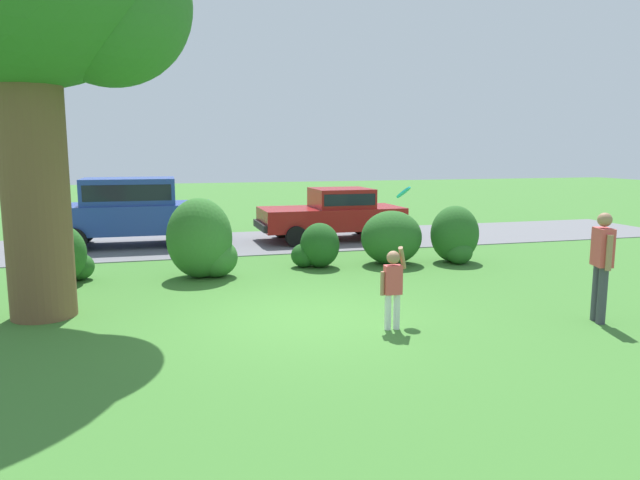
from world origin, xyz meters
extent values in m
plane|color=#3D752D|center=(0.00, 0.00, 0.00)|extent=(80.00, 80.00, 0.00)
cube|color=slate|center=(0.00, 7.99, 0.01)|extent=(28.00, 4.40, 0.02)
cylinder|color=brown|center=(-4.05, 1.24, 2.10)|extent=(1.02, 1.02, 4.19)
ellipsoid|color=#33702B|center=(-2.81, 1.24, 4.98)|extent=(2.60, 2.60, 2.60)
ellipsoid|color=#286023|center=(-4.18, 3.72, 0.61)|extent=(1.10, 0.95, 1.23)
ellipsoid|color=#286023|center=(-3.84, 4.00, 0.28)|extent=(0.63, 0.63, 0.56)
ellipsoid|color=#33702B|center=(-1.37, 3.58, 0.85)|extent=(1.38, 1.28, 1.70)
ellipsoid|color=#33702B|center=(-1.04, 3.55, 0.42)|extent=(0.93, 0.93, 0.84)
ellipsoid|color=#1E511C|center=(1.38, 3.97, 0.52)|extent=(0.91, 0.94, 1.03)
ellipsoid|color=#1E511C|center=(1.03, 4.07, 0.28)|extent=(0.61, 0.61, 0.55)
ellipsoid|color=#286023|center=(3.12, 3.88, 0.64)|extent=(1.46, 1.28, 1.27)
ellipsoid|color=#286023|center=(3.07, 3.95, 0.51)|extent=(1.13, 1.13, 1.02)
ellipsoid|color=#286023|center=(4.71, 3.73, 0.68)|extent=(1.17, 1.09, 1.37)
ellipsoid|color=#286023|center=(4.68, 3.44, 0.29)|extent=(0.63, 0.63, 0.57)
cube|color=maroon|center=(2.78, 7.77, 0.68)|extent=(4.22, 1.89, 0.64)
cube|color=maroon|center=(3.10, 7.78, 1.28)|extent=(1.70, 1.64, 0.56)
cube|color=black|center=(3.10, 7.78, 1.28)|extent=(1.56, 1.66, 0.34)
cylinder|color=black|center=(1.49, 6.82, 0.30)|extent=(0.60, 0.23, 0.60)
cylinder|color=black|center=(1.47, 8.70, 0.30)|extent=(0.60, 0.23, 0.60)
cylinder|color=black|center=(4.09, 6.85, 0.30)|extent=(0.60, 0.23, 0.60)
cylinder|color=black|center=(4.07, 8.73, 0.30)|extent=(0.60, 0.23, 0.60)
cube|color=black|center=(0.64, 7.75, 0.52)|extent=(0.14, 1.75, 0.20)
cube|color=black|center=(4.92, 7.80, 0.52)|extent=(0.14, 1.75, 0.20)
cube|color=#28429E|center=(-2.96, 8.28, 0.80)|extent=(4.53, 1.91, 0.80)
cube|color=#28429E|center=(-2.96, 8.28, 1.56)|extent=(2.50, 1.66, 0.72)
cube|color=black|center=(-2.96, 8.28, 1.56)|extent=(2.30, 1.67, 0.43)
cylinder|color=black|center=(-4.37, 7.36, 0.34)|extent=(0.68, 0.23, 0.68)
cylinder|color=black|center=(-4.34, 9.24, 0.34)|extent=(0.68, 0.23, 0.68)
cylinder|color=black|center=(-1.58, 7.32, 0.34)|extent=(0.68, 0.23, 0.68)
cylinder|color=black|center=(-1.55, 9.20, 0.34)|extent=(0.68, 0.23, 0.68)
cube|color=black|center=(-5.25, 8.32, 0.60)|extent=(0.15, 1.75, 0.20)
cube|color=black|center=(-0.67, 8.25, 0.60)|extent=(0.15, 1.75, 0.20)
cylinder|color=white|center=(1.10, -0.93, 0.28)|extent=(0.10, 0.10, 0.55)
cylinder|color=white|center=(1.24, -0.94, 0.28)|extent=(0.10, 0.10, 0.55)
cube|color=#DB4C4C|center=(1.17, -0.94, 0.77)|extent=(0.27, 0.18, 0.44)
sphere|color=#A37556|center=(1.17, -0.94, 1.11)|extent=(0.20, 0.20, 0.20)
cylinder|color=#A37556|center=(1.33, -0.90, 1.09)|extent=(0.21, 0.23, 0.39)
cylinder|color=#A37556|center=(1.01, -0.93, 0.72)|extent=(0.07, 0.07, 0.36)
cylinder|color=#1EB7B2|center=(1.70, -0.03, 2.01)|extent=(0.31, 0.27, 0.27)
cylinder|color=red|center=(1.70, -0.03, 2.01)|extent=(0.18, 0.15, 0.16)
cylinder|color=#3F3F4C|center=(4.49, -1.35, 0.45)|extent=(0.14, 0.14, 0.90)
cylinder|color=#3F3F4C|center=(4.43, -1.54, 0.45)|extent=(0.14, 0.14, 0.90)
cube|color=#DB4C4C|center=(4.46, -1.44, 1.20)|extent=(0.31, 0.41, 0.60)
sphere|color=#A37556|center=(4.46, -1.44, 1.63)|extent=(0.22, 0.22, 0.22)
cylinder|color=#A37556|center=(4.52, -1.23, 1.15)|extent=(0.09, 0.09, 0.55)
cylinder|color=#A37556|center=(4.40, -1.65, 1.15)|extent=(0.09, 0.09, 0.55)
camera|label=1|loc=(-2.18, -8.93, 2.70)|focal=32.92mm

